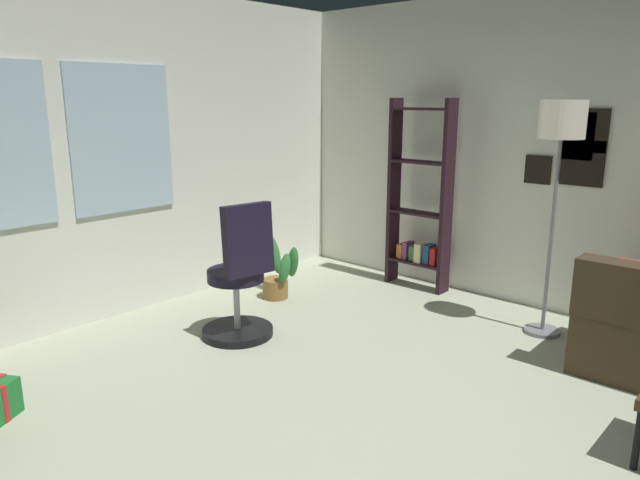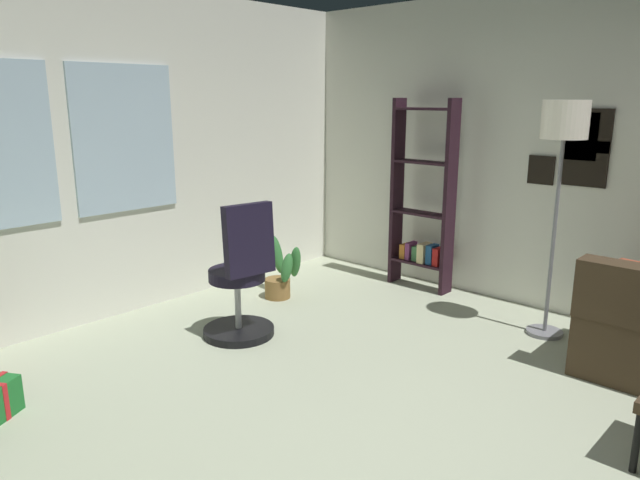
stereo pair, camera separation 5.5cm
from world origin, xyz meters
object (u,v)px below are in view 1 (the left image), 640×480
bookshelf (420,206)px  potted_plant (279,275)px  floor_lamp (561,139)px  office_chair (240,285)px

bookshelf → potted_plant: (-1.14, 0.79, -0.60)m
potted_plant → floor_lamp: bearing=-69.5°
bookshelf → floor_lamp: size_ratio=1.01×
office_chair → potted_plant: bearing=28.8°
office_chair → bookshelf: 2.07m
office_chair → floor_lamp: bearing=-45.5°
office_chair → potted_plant: office_chair is taller
office_chair → bookshelf: bookshelf is taller
floor_lamp → potted_plant: 2.69m
floor_lamp → bookshelf: bearing=77.0°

